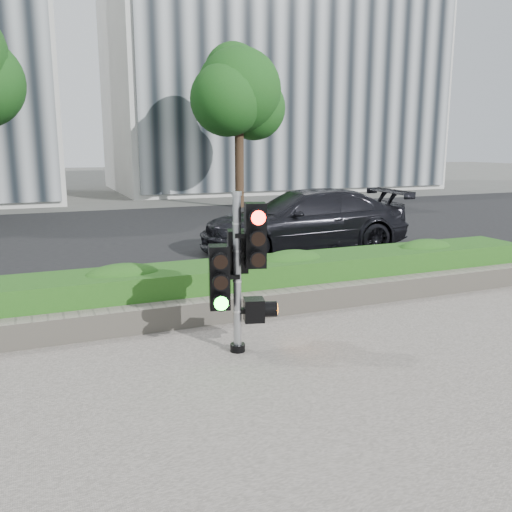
# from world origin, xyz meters

# --- Properties ---
(ground) EXTENTS (120.00, 120.00, 0.00)m
(ground) POSITION_xyz_m (0.00, 0.00, 0.00)
(ground) COLOR #51514C
(ground) RESTS_ON ground
(sidewalk) EXTENTS (16.00, 11.00, 0.03)m
(sidewalk) POSITION_xyz_m (0.00, -2.50, 0.01)
(sidewalk) COLOR #9E9389
(sidewalk) RESTS_ON ground
(road) EXTENTS (60.00, 13.00, 0.02)m
(road) POSITION_xyz_m (0.00, 10.00, 0.01)
(road) COLOR black
(road) RESTS_ON ground
(curb) EXTENTS (60.00, 0.25, 0.12)m
(curb) POSITION_xyz_m (0.00, 3.15, 0.06)
(curb) COLOR gray
(curb) RESTS_ON ground
(stone_wall) EXTENTS (12.00, 0.32, 0.34)m
(stone_wall) POSITION_xyz_m (0.00, 1.90, 0.20)
(stone_wall) COLOR gray
(stone_wall) RESTS_ON sidewalk
(hedge) EXTENTS (12.00, 1.00, 0.68)m
(hedge) POSITION_xyz_m (0.00, 2.55, 0.37)
(hedge) COLOR #438D2B
(hedge) RESTS_ON sidewalk
(building_right) EXTENTS (18.00, 10.00, 12.00)m
(building_right) POSITION_xyz_m (11.00, 25.00, 6.00)
(building_right) COLOR #B7B7B2
(building_right) RESTS_ON ground
(tree_right) EXTENTS (4.10, 3.58, 6.53)m
(tree_right) POSITION_xyz_m (5.48, 15.55, 4.48)
(tree_right) COLOR black
(tree_right) RESTS_ON ground
(traffic_signal) EXTENTS (0.71, 0.58, 1.95)m
(traffic_signal) POSITION_xyz_m (-0.09, 0.73, 1.11)
(traffic_signal) COLOR black
(traffic_signal) RESTS_ON sidewalk
(car_dark) EXTENTS (5.13, 2.34, 1.45)m
(car_dark) POSITION_xyz_m (3.65, 6.24, 0.75)
(car_dark) COLOR black
(car_dark) RESTS_ON road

